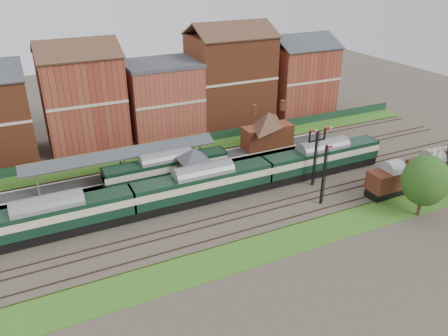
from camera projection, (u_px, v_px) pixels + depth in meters
name	position (u px, v px, depth m)	size (l,w,h in m)	color
ground	(226.00, 196.00, 57.22)	(160.00, 160.00, 0.00)	#473D33
grass_back	(182.00, 151.00, 70.17)	(90.00, 4.50, 0.06)	#2D6619
grass_front	(274.00, 244.00, 47.48)	(90.00, 5.00, 0.06)	#2D6619
fence	(178.00, 143.00, 71.48)	(90.00, 0.12, 1.50)	#193823
platform	(165.00, 170.00, 62.96)	(55.00, 3.40, 1.00)	#2D2D2D
signal_box	(194.00, 168.00, 57.29)	(5.40, 5.40, 6.00)	#667754
brick_hut	(248.00, 170.00, 61.27)	(3.20, 2.64, 2.94)	maroon
station_building	(268.00, 129.00, 68.05)	(8.10, 8.10, 5.90)	brown
canopy	(121.00, 151.00, 58.84)	(26.00, 3.89, 4.08)	#4F5837
semaphore_bracket	(316.00, 154.00, 57.84)	(3.60, 0.25, 8.18)	black
semaphore_siding	(324.00, 174.00, 53.62)	(1.23, 0.25, 8.00)	black
yard_lamp	(435.00, 168.00, 55.47)	(2.60, 0.22, 7.00)	beige
town_backdrop	(161.00, 95.00, 74.34)	(69.00, 10.00, 16.00)	brown
dmu_train	(204.00, 184.00, 54.93)	(54.94, 2.89, 4.22)	black
platform_railcar	(167.00, 169.00, 59.22)	(17.13, 2.70, 3.94)	black
goods_van_a	(391.00, 180.00, 56.52)	(6.24, 2.70, 3.79)	black
goods_van_b	(430.00, 169.00, 59.21)	(6.58, 2.85, 3.99)	black
tree_far	(425.00, 181.00, 50.83)	(5.37, 5.37, 7.83)	#382619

